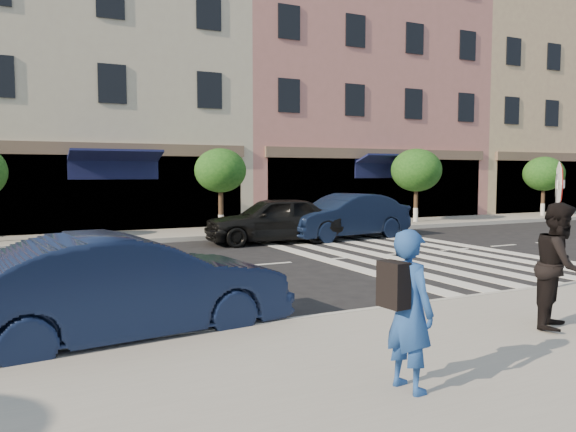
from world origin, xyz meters
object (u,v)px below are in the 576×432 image
object	(u,v)px
walker	(560,265)
car_far_right	(345,216)
car_near_mid	(127,287)
car_far_mid	(273,220)
photographer	(409,310)
stop_sign	(558,196)

from	to	relation	value
walker	car_far_right	distance (m)	11.91
walker	car_near_mid	size ratio (longest dim) A/B	0.39
walker	car_far_mid	size ratio (longest dim) A/B	0.39
walker	car_near_mid	world-z (taller)	walker
photographer	walker	bearing A→B (deg)	-81.77
car_far_right	walker	bearing A→B (deg)	-24.80
photographer	walker	xyz separation A→B (m)	(3.29, 0.88, 0.07)
stop_sign	photographer	world-z (taller)	stop_sign
walker	car_far_right	size ratio (longest dim) A/B	0.37
photographer	car_far_right	size ratio (longest dim) A/B	0.34
car_far_mid	photographer	bearing A→B (deg)	-12.56
photographer	walker	size ratio (longest dim) A/B	0.92
photographer	car_far_mid	size ratio (longest dim) A/B	0.36
stop_sign	car_far_right	xyz separation A→B (m)	(1.29, 9.48, -1.09)
stop_sign	photographer	bearing A→B (deg)	-176.04
car_far_mid	car_far_right	world-z (taller)	car_far_right
stop_sign	walker	bearing A→B (deg)	-163.17
photographer	car_far_right	xyz separation A→B (m)	(6.89, 12.23, -0.17)
walker	car_far_right	world-z (taller)	walker
stop_sign	car_far_mid	xyz separation A→B (m)	(-1.44, 9.54, -1.11)
car_far_mid	car_near_mid	bearing A→B (deg)	-29.11
photographer	car_far_right	world-z (taller)	photographer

